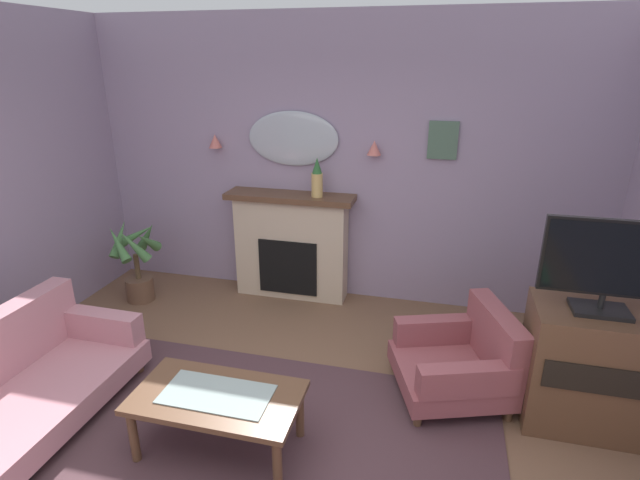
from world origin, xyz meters
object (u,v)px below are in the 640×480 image
wall_mirror (293,139)px  framed_picture (443,140)px  wall_sconce_right (374,148)px  tv_flatscreen (610,264)px  mantel_vase_left (317,179)px  coffee_table (217,401)px  floral_couch (14,387)px  fireplace (291,247)px  tv_cabinet (586,367)px  potted_plant_corner_palm (137,261)px  armchair_by_coffee_table (463,359)px  wall_sconce_left (215,141)px

wall_mirror → framed_picture: bearing=0.4°
wall_mirror → framed_picture: wall_mirror is taller
wall_sconce_right → tv_flatscreen: (1.77, -1.54, -0.41)m
mantel_vase_left → coffee_table: bearing=-92.0°
framed_picture → tv_flatscreen: 2.02m
tv_flatscreen → wall_sconce_right: bearing=138.9°
floral_couch → fireplace: bearing=62.7°
wall_sconce_right → tv_flatscreen: 2.38m
wall_mirror → framed_picture: (1.50, 0.01, 0.04)m
tv_cabinet → potted_plant_corner_palm: bearing=167.8°
floral_couch → tv_flatscreen: tv_flatscreen is taller
tv_cabinet → potted_plant_corner_palm: (-4.19, 0.90, 0.00)m
wall_mirror → armchair_by_coffee_table: (1.80, -1.47, -1.40)m
tv_flatscreen → wall_mirror: bearing=148.7°
mantel_vase_left → wall_sconce_right: size_ratio=2.87×
fireplace → tv_flatscreen: (2.62, -1.45, 0.68)m
fireplace → armchair_by_coffee_table: (1.80, -1.32, -0.27)m
wall_mirror → coffee_table: (0.22, -2.48, -1.33)m
fireplace → wall_mirror: bearing=90.0°
wall_sconce_right → potted_plant_corner_palm: size_ratio=0.16×
wall_sconce_right → coffee_table: bearing=-104.6°
framed_picture → coffee_table: size_ratio=0.33×
mantel_vase_left → floral_couch: size_ratio=0.23×
coffee_table → floral_couch: bearing=-174.7°
wall_sconce_left → potted_plant_corner_palm: 1.53m
wall_sconce_left → tv_flatscreen: bearing=-24.0°
fireplace → wall_mirror: (0.00, 0.14, 1.14)m
mantel_vase_left → armchair_by_coffee_table: size_ratio=0.39×
coffee_table → floral_couch: 1.51m
armchair_by_coffee_table → floral_couch: bearing=-159.5°
tv_cabinet → framed_picture: bearing=125.3°
tv_flatscreen → potted_plant_corner_palm: 4.36m
fireplace → floral_couch: 2.80m
mantel_vase_left → tv_cabinet: size_ratio=0.45×
tv_cabinet → mantel_vase_left: bearing=148.9°
wall_mirror → floral_couch: (-1.28, -2.62, -1.39)m
tv_flatscreen → framed_picture: bearing=125.0°
wall_sconce_right → potted_plant_corner_palm: bearing=-165.7°
mantel_vase_left → coffee_table: (-0.08, -2.31, -0.96)m
wall_sconce_left → potted_plant_corner_palm: bearing=-139.2°
framed_picture → armchair_by_coffee_table: size_ratio=0.35×
fireplace → tv_flatscreen: bearing=-29.0°
potted_plant_corner_palm → coffee_table: bearing=-45.4°
fireplace → floral_couch: bearing=-117.3°
mantel_vase_left → wall_sconce_right: wall_sconce_right is taller
wall_sconce_right → tv_flatscreen: wall_sconce_right is taller
wall_sconce_right → tv_flatscreen: size_ratio=0.17×
wall_sconce_left → wall_sconce_right: size_ratio=1.00×
fireplace → coffee_table: size_ratio=1.24×
coffee_table → armchair_by_coffee_table: (1.58, 1.01, -0.08)m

